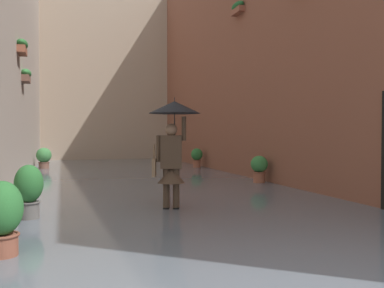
{
  "coord_description": "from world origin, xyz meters",
  "views": [
    {
      "loc": [
        2.24,
        2.86,
        1.44
      ],
      "look_at": [
        0.14,
        -3.88,
        1.26
      ],
      "focal_mm": 39.18,
      "sensor_mm": 36.0,
      "label": 1
    }
  ],
  "objects_px": {
    "person_wading": "(173,135)",
    "potted_plant_far_left": "(259,168)",
    "potted_plant_near_left": "(197,157)",
    "potted_plant_far_right": "(44,158)",
    "potted_plant_mid_right": "(29,190)",
    "potted_plant_near_right": "(2,218)"
  },
  "relations": [
    {
      "from": "potted_plant_mid_right",
      "to": "potted_plant_far_left",
      "type": "distance_m",
      "value": 6.64
    },
    {
      "from": "potted_plant_near_left",
      "to": "potted_plant_near_right",
      "type": "height_order",
      "value": "potted_plant_near_right"
    },
    {
      "from": "potted_plant_far_right",
      "to": "potted_plant_far_left",
      "type": "xyz_separation_m",
      "value": [
        -5.89,
        6.74,
        -0.03
      ]
    },
    {
      "from": "potted_plant_far_right",
      "to": "potted_plant_near_right",
      "type": "relative_size",
      "value": 0.97
    },
    {
      "from": "potted_plant_near_left",
      "to": "potted_plant_far_left",
      "type": "relative_size",
      "value": 1.02
    },
    {
      "from": "person_wading",
      "to": "potted_plant_far_left",
      "type": "bearing_deg",
      "value": -136.38
    },
    {
      "from": "person_wading",
      "to": "potted_plant_near_right",
      "type": "height_order",
      "value": "person_wading"
    },
    {
      "from": "potted_plant_far_left",
      "to": "person_wading",
      "type": "bearing_deg",
      "value": 43.62
    },
    {
      "from": "potted_plant_far_left",
      "to": "potted_plant_near_right",
      "type": "height_order",
      "value": "potted_plant_near_right"
    },
    {
      "from": "person_wading",
      "to": "potted_plant_far_right",
      "type": "height_order",
      "value": "person_wading"
    },
    {
      "from": "potted_plant_far_left",
      "to": "potted_plant_mid_right",
      "type": "bearing_deg",
      "value": 30.45
    },
    {
      "from": "person_wading",
      "to": "potted_plant_near_left",
      "type": "bearing_deg",
      "value": -110.68
    },
    {
      "from": "potted_plant_near_left",
      "to": "potted_plant_far_left",
      "type": "bearing_deg",
      "value": 90.54
    },
    {
      "from": "person_wading",
      "to": "potted_plant_far_right",
      "type": "distance_m",
      "value": 10.25
    },
    {
      "from": "potted_plant_far_right",
      "to": "potted_plant_mid_right",
      "type": "height_order",
      "value": "potted_plant_mid_right"
    },
    {
      "from": "potted_plant_far_right",
      "to": "potted_plant_mid_right",
      "type": "relative_size",
      "value": 0.94
    },
    {
      "from": "potted_plant_near_right",
      "to": "potted_plant_far_left",
      "type": "bearing_deg",
      "value": -137.0
    },
    {
      "from": "person_wading",
      "to": "potted_plant_near_right",
      "type": "distance_m",
      "value": 3.57
    },
    {
      "from": "potted_plant_mid_right",
      "to": "potted_plant_far_right",
      "type": "bearing_deg",
      "value": -89.06
    },
    {
      "from": "potted_plant_far_left",
      "to": "potted_plant_far_right",
      "type": "bearing_deg",
      "value": -48.87
    },
    {
      "from": "potted_plant_near_left",
      "to": "potted_plant_far_left",
      "type": "height_order",
      "value": "potted_plant_near_left"
    },
    {
      "from": "potted_plant_mid_right",
      "to": "person_wading",
      "type": "bearing_deg",
      "value": -174.71
    }
  ]
}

